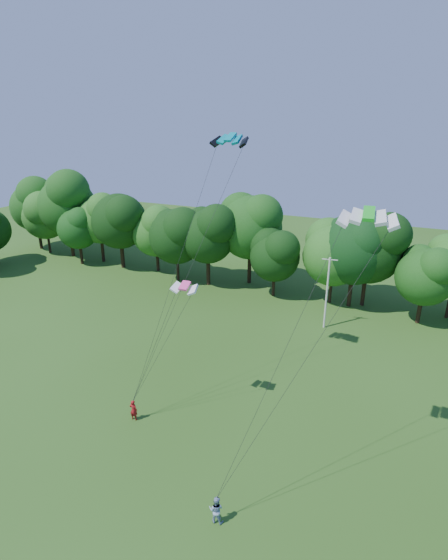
% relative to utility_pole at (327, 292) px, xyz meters
% --- Properties ---
extents(ground, '(160.00, 160.00, 0.00)m').
position_rel_utility_pole_xyz_m(ground, '(-4.07, -28.95, -4.00)').
color(ground, '#2A4E15').
rests_on(ground, ground).
extents(utility_pole, '(1.55, 0.25, 7.76)m').
position_rel_utility_pole_xyz_m(utility_pole, '(0.00, 0.00, 0.00)').
color(utility_pole, silver).
rests_on(utility_pole, ground).
extents(kite_flyer_left, '(0.63, 0.43, 1.67)m').
position_rel_utility_pole_xyz_m(kite_flyer_left, '(-9.78, -20.60, -3.17)').
color(kite_flyer_left, maroon).
rests_on(kite_flyer_left, ground).
extents(kite_flyer_right, '(0.91, 0.75, 1.71)m').
position_rel_utility_pole_xyz_m(kite_flyer_right, '(-0.60, -25.99, -3.14)').
color(kite_flyer_right, '#8FA6C6').
rests_on(kite_flyer_right, ground).
extents(kite_teal, '(2.76, 1.30, 0.65)m').
position_rel_utility_pole_xyz_m(kite_teal, '(-6.05, -11.39, 15.60)').
color(kite_teal, '#058896').
rests_on(kite_teal, ground).
extents(kite_green, '(3.09, 1.60, 0.60)m').
position_rel_utility_pole_xyz_m(kite_green, '(4.89, -18.82, 12.40)').
color(kite_green, green).
rests_on(kite_green, ground).
extents(kite_pink, '(1.90, 0.98, 0.45)m').
position_rel_utility_pole_xyz_m(kite_pink, '(-6.73, -17.73, 6.14)').
color(kite_pink, '#FF4699').
rests_on(kite_pink, ground).
extents(tree_back_west, '(6.53, 6.53, 9.50)m').
position_rel_utility_pole_xyz_m(tree_back_west, '(-37.71, 6.23, 1.93)').
color(tree_back_west, '#342315').
rests_on(tree_back_west, ground).
extents(tree_back_center, '(8.45, 8.45, 12.30)m').
position_rel_utility_pole_xyz_m(tree_back_center, '(1.53, 6.71, 3.68)').
color(tree_back_center, black).
rests_on(tree_back_center, ground).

